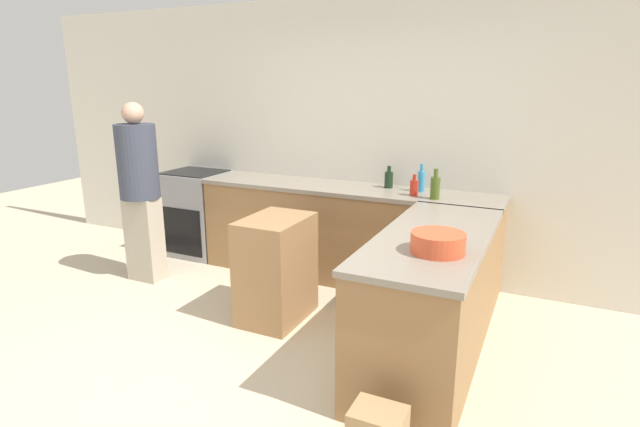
% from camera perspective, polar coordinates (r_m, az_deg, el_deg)
% --- Properties ---
extents(ground_plane, '(14.00, 14.00, 0.00)m').
position_cam_1_polar(ground_plane, '(3.56, -9.87, -17.72)').
color(ground_plane, beige).
extents(wall_back, '(8.00, 0.06, 2.70)m').
position_cam_1_polar(wall_back, '(5.02, 4.34, 8.43)').
color(wall_back, silver).
rests_on(wall_back, ground_plane).
extents(counter_back, '(2.95, 0.61, 0.93)m').
position_cam_1_polar(counter_back, '(4.91, 2.79, -2.24)').
color(counter_back, olive).
rests_on(counter_back, ground_plane).
extents(counter_peninsula, '(0.69, 1.79, 0.93)m').
position_cam_1_polar(counter_peninsula, '(3.54, 12.55, -9.52)').
color(counter_peninsula, olive).
rests_on(counter_peninsula, ground_plane).
extents(range_oven, '(0.66, 0.59, 0.94)m').
position_cam_1_polar(range_oven, '(5.82, -13.90, 0.09)').
color(range_oven, '#99999E').
rests_on(range_oven, ground_plane).
extents(island_table, '(0.46, 0.63, 0.86)m').
position_cam_1_polar(island_table, '(4.10, -5.03, -6.32)').
color(island_table, '#997047').
rests_on(island_table, ground_plane).
extents(mixing_bowl, '(0.32, 0.32, 0.12)m').
position_cam_1_polar(mixing_bowl, '(3.01, 13.32, -3.26)').
color(mixing_bowl, '#DB512D').
rests_on(mixing_bowl, counter_peninsula).
extents(dish_soap_bottle, '(0.07, 0.07, 0.26)m').
position_cam_1_polar(dish_soap_bottle, '(4.65, 11.49, 3.71)').
color(dish_soap_bottle, '#338CBF').
rests_on(dish_soap_bottle, counter_back).
extents(hot_sauce_bottle, '(0.07, 0.07, 0.19)m').
position_cam_1_polar(hot_sauce_bottle, '(4.47, 10.70, 2.97)').
color(hot_sauce_bottle, red).
rests_on(hot_sauce_bottle, counter_back).
extents(wine_bottle_dark, '(0.08, 0.08, 0.21)m').
position_cam_1_polar(wine_bottle_dark, '(4.77, 7.87, 3.91)').
color(wine_bottle_dark, black).
rests_on(wine_bottle_dark, counter_back).
extents(olive_oil_bottle, '(0.08, 0.08, 0.26)m').
position_cam_1_polar(olive_oil_bottle, '(4.38, 13.03, 2.96)').
color(olive_oil_bottle, '#475B1E').
rests_on(olive_oil_bottle, counter_back).
extents(person_by_range, '(0.37, 0.37, 1.73)m').
position_cam_1_polar(person_by_range, '(5.06, -19.90, 2.84)').
color(person_by_range, '#ADA38E').
rests_on(person_by_range, ground_plane).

